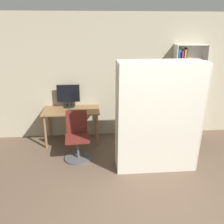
# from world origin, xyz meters

# --- Properties ---
(wall_back) EXTENTS (8.00, 0.06, 2.70)m
(wall_back) POSITION_xyz_m (0.00, 3.32, 1.35)
(wall_back) COLOR tan
(wall_back) RESTS_ON ground
(desk) EXTENTS (1.18, 0.67, 0.74)m
(desk) POSITION_xyz_m (-1.39, 2.96, 0.64)
(desk) COLOR brown
(desk) RESTS_ON ground
(monitor) EXTENTS (0.49, 0.24, 0.49)m
(monitor) POSITION_xyz_m (-1.45, 3.15, 1.00)
(monitor) COLOR black
(monitor) RESTS_ON desk
(office_chair) EXTENTS (0.52, 0.52, 0.91)m
(office_chair) POSITION_xyz_m (-1.24, 2.22, 0.36)
(office_chair) COLOR #4C4C51
(office_chair) RESTS_ON ground
(bookshelf) EXTENTS (0.69, 0.27, 2.05)m
(bookshelf) POSITION_xyz_m (1.11, 3.18, 0.96)
(bookshelf) COLOR beige
(bookshelf) RESTS_ON ground
(mattress_near) EXTENTS (1.39, 0.37, 1.91)m
(mattress_near) POSITION_xyz_m (0.15, 1.61, 0.95)
(mattress_near) COLOR beige
(mattress_near) RESTS_ON ground
(mattress_far) EXTENTS (1.39, 0.30, 1.90)m
(mattress_far) POSITION_xyz_m (0.15, 1.87, 0.95)
(mattress_far) COLOR beige
(mattress_far) RESTS_ON ground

